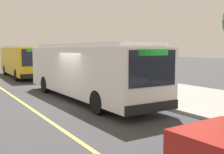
{
  "coord_description": "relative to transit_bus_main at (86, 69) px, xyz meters",
  "views": [
    {
      "loc": [
        12.55,
        -5.47,
        2.71
      ],
      "look_at": [
        0.82,
        1.65,
        1.3
      ],
      "focal_mm": 44.6,
      "sensor_mm": 36.0,
      "label": 1
    }
  ],
  "objects": [
    {
      "name": "bus_shelter",
      "position": [
        -1.17,
        4.58,
        0.3
      ],
      "size": [
        2.9,
        1.6,
        2.48
      ],
      "color": "#333338",
      "rests_on": "sidewalk_curb"
    },
    {
      "name": "transit_bus_second",
      "position": [
        -13.75,
        -0.02,
        -0.0
      ],
      "size": [
        10.29,
        2.93,
        2.95
      ],
      "color": "gold",
      "rests_on": "ground_plane"
    },
    {
      "name": "waiting_bench",
      "position": [
        -1.03,
        4.7,
        -0.98
      ],
      "size": [
        1.6,
        0.48,
        0.95
      ],
      "color": "brown",
      "rests_on": "sidewalk_curb"
    },
    {
      "name": "lane_stripe_center",
      "position": [
        0.76,
        -3.21,
        -1.61
      ],
      "size": [
        36.0,
        0.14,
        0.01
      ],
      "primitive_type": "cube",
      "color": "#E0D64C",
      "rests_on": "ground_plane"
    },
    {
      "name": "sidewalk_curb",
      "position": [
        0.76,
        4.99,
        -1.54
      ],
      "size": [
        44.0,
        6.4,
        0.15
      ],
      "primitive_type": "cube",
      "color": "gray",
      "rests_on": "ground_plane"
    },
    {
      "name": "ground_plane",
      "position": [
        0.76,
        -1.01,
        -1.62
      ],
      "size": [
        120.0,
        120.0,
        0.0
      ],
      "primitive_type": "plane",
      "color": "#38383A"
    },
    {
      "name": "route_sign_post",
      "position": [
        1.88,
        2.55,
        0.34
      ],
      "size": [
        0.44,
        0.08,
        2.8
      ],
      "color": "#333338",
      "rests_on": "sidewalk_curb"
    },
    {
      "name": "transit_bus_main",
      "position": [
        0.0,
        0.0,
        0.0
      ],
      "size": [
        10.98,
        2.7,
        2.95
      ],
      "color": "white",
      "rests_on": "ground_plane"
    }
  ]
}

